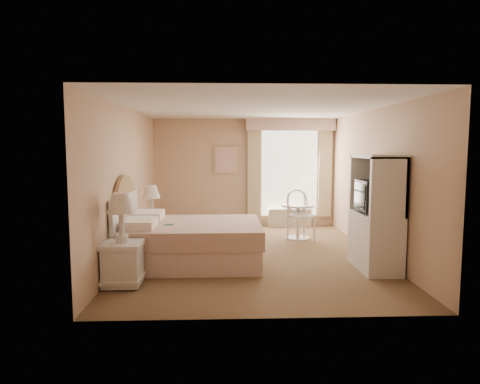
{
  "coord_description": "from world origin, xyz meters",
  "views": [
    {
      "loc": [
        -0.49,
        -7.2,
        1.85
      ],
      "look_at": [
        -0.2,
        0.3,
        1.06
      ],
      "focal_mm": 32.0,
      "sensor_mm": 36.0,
      "label": 1
    }
  ],
  "objects_px": {
    "nightstand_far": "(152,223)",
    "cafe_chair": "(299,211)",
    "nightstand_near": "(122,252)",
    "round_table": "(298,216)",
    "bed": "(185,240)",
    "armoire": "(376,222)"
  },
  "relations": [
    {
      "from": "bed",
      "to": "armoire",
      "type": "bearing_deg",
      "value": -8.72
    },
    {
      "from": "armoire",
      "to": "nightstand_near",
      "type": "bearing_deg",
      "value": -169.52
    },
    {
      "from": "armoire",
      "to": "bed",
      "type": "bearing_deg",
      "value": 171.28
    },
    {
      "from": "bed",
      "to": "nightstand_far",
      "type": "distance_m",
      "value": 1.43
    },
    {
      "from": "round_table",
      "to": "nightstand_far",
      "type": "bearing_deg",
      "value": -169.72
    },
    {
      "from": "cafe_chair",
      "to": "nightstand_near",
      "type": "bearing_deg",
      "value": -157.31
    },
    {
      "from": "bed",
      "to": "armoire",
      "type": "distance_m",
      "value": 2.98
    },
    {
      "from": "bed",
      "to": "cafe_chair",
      "type": "height_order",
      "value": "bed"
    },
    {
      "from": "armoire",
      "to": "cafe_chair",
      "type": "bearing_deg",
      "value": 111.91
    },
    {
      "from": "bed",
      "to": "nightstand_far",
      "type": "bearing_deg",
      "value": 120.42
    },
    {
      "from": "bed",
      "to": "nightstand_near",
      "type": "distance_m",
      "value": 1.34
    },
    {
      "from": "round_table",
      "to": "armoire",
      "type": "height_order",
      "value": "armoire"
    },
    {
      "from": "nightstand_far",
      "to": "cafe_chair",
      "type": "relative_size",
      "value": 1.11
    },
    {
      "from": "bed",
      "to": "armoire",
      "type": "relative_size",
      "value": 1.25
    },
    {
      "from": "round_table",
      "to": "armoire",
      "type": "relative_size",
      "value": 0.4
    },
    {
      "from": "nightstand_near",
      "to": "round_table",
      "type": "distance_m",
      "value": 4.05
    },
    {
      "from": "round_table",
      "to": "armoire",
      "type": "bearing_deg",
      "value": -70.09
    },
    {
      "from": "round_table",
      "to": "cafe_chair",
      "type": "height_order",
      "value": "cafe_chair"
    },
    {
      "from": "nightstand_near",
      "to": "armoire",
      "type": "bearing_deg",
      "value": 10.48
    },
    {
      "from": "nightstand_far",
      "to": "round_table",
      "type": "bearing_deg",
      "value": 10.28
    },
    {
      "from": "bed",
      "to": "nightstand_near",
      "type": "xyz_separation_m",
      "value": [
        -0.72,
        -1.12,
        0.1
      ]
    },
    {
      "from": "cafe_chair",
      "to": "round_table",
      "type": "bearing_deg",
      "value": 66.8
    }
  ]
}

